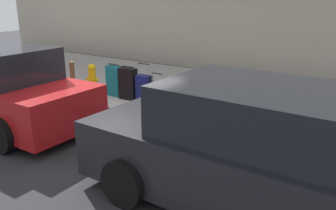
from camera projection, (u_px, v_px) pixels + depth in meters
ground_plane at (114, 114)px, 8.06m from camera, size 40.00×40.00×0.00m
sidewalk_curb at (174, 89)px, 10.01m from camera, size 18.00×5.00×0.14m
suitcase_maroon_0 at (314, 120)px, 6.39m from camera, size 0.42×0.29×0.81m
suitcase_navy_1 at (284, 114)px, 6.57m from camera, size 0.51×0.23×0.92m
suitcase_black_2 at (257, 107)px, 6.92m from camera, size 0.51×0.25×1.04m
suitcase_teal_3 at (233, 107)px, 7.26m from camera, size 0.39×0.24×0.76m
suitcase_olive_4 at (211, 100)px, 7.36m from camera, size 0.41×0.22×1.00m
suitcase_silver_5 at (190, 96)px, 7.63m from camera, size 0.47×0.28×0.83m
suitcase_red_6 at (174, 95)px, 7.98m from camera, size 0.38×0.25×0.67m
suitcase_maroon_7 at (157, 95)px, 8.18m from camera, size 0.38×0.24×0.78m
suitcase_navy_8 at (144, 89)px, 8.44m from camera, size 0.38×0.25×0.95m
suitcase_black_9 at (128, 84)px, 8.65m from camera, size 0.45×0.26×0.84m
suitcase_teal_10 at (115, 81)px, 8.96m from camera, size 0.44×0.23×0.83m
fire_hydrant at (92, 77)px, 9.35m from camera, size 0.39×0.21×0.75m
bollard_post at (73, 76)px, 9.56m from camera, size 0.13×0.13×0.76m
parked_car_charcoal_0 at (263, 155)px, 4.26m from camera, size 4.73×2.05×1.61m
parked_car_red_1 at (0, 89)px, 7.31m from camera, size 4.46×2.04×1.61m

